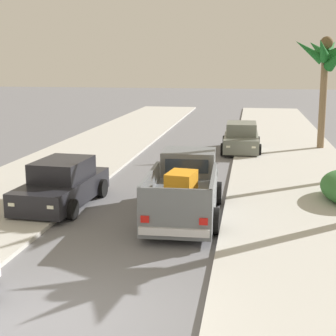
{
  "coord_description": "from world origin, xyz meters",
  "views": [
    {
      "loc": [
        3.15,
        -7.82,
        4.67
      ],
      "look_at": [
        0.49,
        7.79,
        1.2
      ],
      "focal_mm": 51.91,
      "sensor_mm": 36.0,
      "label": 1
    }
  ],
  "objects_px": {
    "car_left_mid": "(241,138)",
    "palm_tree_right_fore": "(326,58)",
    "car_left_near": "(62,185)",
    "pickup_truck": "(185,190)"
  },
  "relations": [
    {
      "from": "car_left_near",
      "to": "car_left_mid",
      "type": "relative_size",
      "value": 1.01
    },
    {
      "from": "car_left_mid",
      "to": "palm_tree_right_fore",
      "type": "xyz_separation_m",
      "value": [
        4.25,
        1.44,
        4.16
      ]
    },
    {
      "from": "pickup_truck",
      "to": "car_left_near",
      "type": "bearing_deg",
      "value": 175.24
    },
    {
      "from": "car_left_near",
      "to": "palm_tree_right_fore",
      "type": "xyz_separation_m",
      "value": [
        9.85,
        12.46,
        4.16
      ]
    },
    {
      "from": "car_left_near",
      "to": "palm_tree_right_fore",
      "type": "height_order",
      "value": "palm_tree_right_fore"
    },
    {
      "from": "car_left_mid",
      "to": "pickup_truck",
      "type": "bearing_deg",
      "value": -97.42
    },
    {
      "from": "car_left_mid",
      "to": "palm_tree_right_fore",
      "type": "height_order",
      "value": "palm_tree_right_fore"
    },
    {
      "from": "car_left_mid",
      "to": "palm_tree_right_fore",
      "type": "distance_m",
      "value": 6.12
    },
    {
      "from": "car_left_near",
      "to": "pickup_truck",
      "type": "bearing_deg",
      "value": -4.76
    },
    {
      "from": "palm_tree_right_fore",
      "to": "car_left_mid",
      "type": "bearing_deg",
      "value": -161.32
    }
  ]
}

